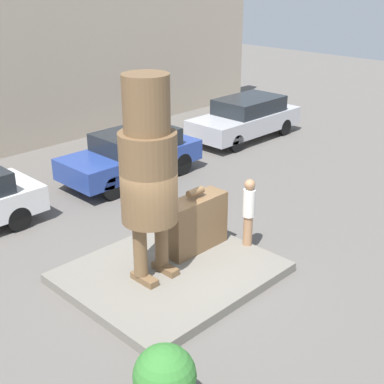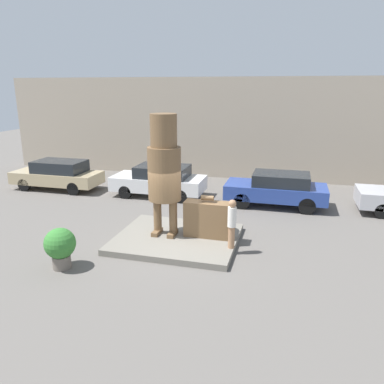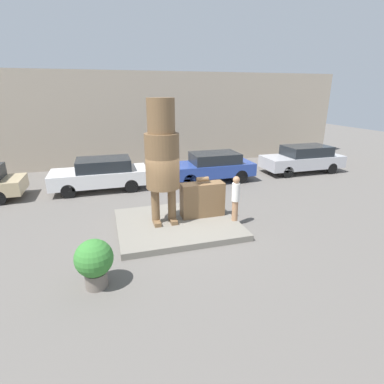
# 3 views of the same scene
# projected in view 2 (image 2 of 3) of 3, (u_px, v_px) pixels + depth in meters

# --- Properties ---
(ground_plane) EXTENTS (60.00, 60.00, 0.00)m
(ground_plane) POSITION_uv_depth(u_px,v_px,m) (177.00, 241.00, 13.05)
(ground_plane) COLOR #605B56
(pedestal) EXTENTS (4.14, 3.54, 0.21)m
(pedestal) POSITION_uv_depth(u_px,v_px,m) (177.00, 239.00, 13.02)
(pedestal) COLOR slate
(pedestal) RESTS_ON ground_plane
(building_backdrop) EXTENTS (28.00, 0.60, 5.74)m
(building_backdrop) POSITION_uv_depth(u_px,v_px,m) (228.00, 128.00, 21.61)
(building_backdrop) COLOR tan
(building_backdrop) RESTS_ON ground_plane
(statue_figure) EXTENTS (1.13, 1.13, 4.17)m
(statue_figure) POSITION_uv_depth(u_px,v_px,m) (164.00, 166.00, 12.53)
(statue_figure) COLOR brown
(statue_figure) RESTS_ON pedestal
(giant_suitcase) EXTENTS (1.57, 0.55, 1.47)m
(giant_suitcase) POSITION_uv_depth(u_px,v_px,m) (207.00, 219.00, 12.81)
(giant_suitcase) COLOR brown
(giant_suitcase) RESTS_ON pedestal
(tourist) EXTENTS (0.27, 0.27, 1.62)m
(tourist) POSITION_uv_depth(u_px,v_px,m) (232.00, 222.00, 11.81)
(tourist) COLOR #A87A56
(tourist) RESTS_ON pedestal
(parked_car_tan) EXTENTS (4.62, 1.76, 1.53)m
(parked_car_tan) POSITION_uv_depth(u_px,v_px,m) (58.00, 174.00, 19.47)
(parked_car_tan) COLOR tan
(parked_car_tan) RESTS_ON ground_plane
(parked_car_white) EXTENTS (4.50, 1.88, 1.53)m
(parked_car_white) POSITION_uv_depth(u_px,v_px,m) (160.00, 180.00, 18.26)
(parked_car_white) COLOR silver
(parked_car_white) RESTS_ON ground_plane
(parked_car_blue) EXTENTS (4.43, 1.84, 1.52)m
(parked_car_blue) POSITION_uv_depth(u_px,v_px,m) (277.00, 188.00, 16.71)
(parked_car_blue) COLOR #284293
(parked_car_blue) RESTS_ON ground_plane
(planter_pot) EXTENTS (0.92, 0.92, 1.25)m
(planter_pot) POSITION_uv_depth(u_px,v_px,m) (60.00, 246.00, 10.96)
(planter_pot) COLOR #70665B
(planter_pot) RESTS_ON ground_plane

